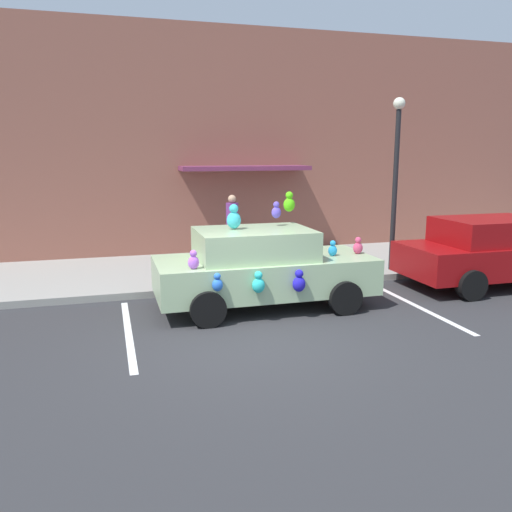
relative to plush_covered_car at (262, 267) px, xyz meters
The scene contains 10 objects.
ground_plane 2.11m from the plush_covered_car, 113.87° to the right, with size 60.00×60.00×0.00m, color #2D2D30.
sidewalk 3.39m from the plush_covered_car, 103.80° to the left, with size 24.00×4.00×0.15m, color gray.
storefront_building 5.92m from the plush_covered_car, 98.20° to the left, with size 24.00×1.25×6.40m.
parking_stripe_front 3.16m from the plush_covered_car, 14.88° to the right, with size 0.12×3.60×0.01m, color silver.
parking_stripe_rear 2.83m from the plush_covered_car, 163.19° to the right, with size 0.12×3.60×0.01m, color silver.
plush_covered_car is the anchor object (origin of this frame).
parked_sedan_behind 5.55m from the plush_covered_car, ahead, with size 4.39×2.03×1.54m.
teddy_bear_on_sidewalk 2.65m from the plush_covered_car, 126.32° to the left, with size 0.30×0.25×0.58m.
street_lamp_post 4.59m from the plush_covered_car, 24.08° to the left, with size 0.28×0.28×4.09m.
pedestrian_near_shopfront 3.97m from the plush_covered_car, 84.82° to the left, with size 0.33×0.33×1.73m.
Camera 1 is at (-2.05, -7.66, 2.99)m, focal length 36.60 mm.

